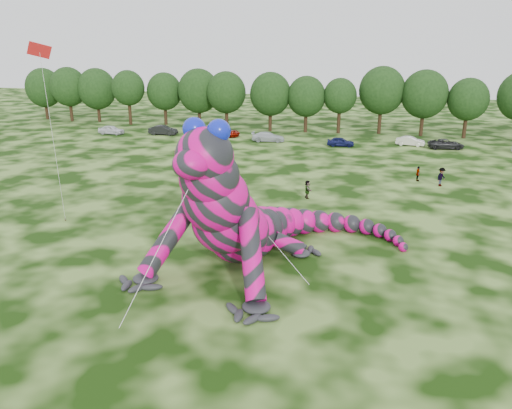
{
  "coord_description": "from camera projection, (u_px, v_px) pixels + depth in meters",
  "views": [
    {
      "loc": [
        8.85,
        -23.34,
        13.45
      ],
      "look_at": [
        1.23,
        5.26,
        4.0
      ],
      "focal_mm": 35.0,
      "sensor_mm": 36.0,
      "label": 1
    }
  ],
  "objects": [
    {
      "name": "tree_10",
      "position": [
        381.0,
        100.0,
        78.26
      ],
      "size": [
        7.09,
        6.38,
        10.5
      ],
      "primitive_type": null,
      "color": "black",
      "rests_on": "ground"
    },
    {
      "name": "spectator_2",
      "position": [
        441.0,
        177.0,
        49.73
      ],
      "size": [
        1.28,
        1.41,
        1.9
      ],
      "primitive_type": "imported",
      "rotation": [
        0.0,
        0.0,
        0.96
      ],
      "color": "gray",
      "rests_on": "ground"
    },
    {
      "name": "tree_1",
      "position": [
        69.0,
        94.0,
        91.55
      ],
      "size": [
        6.74,
        6.07,
        9.81
      ],
      "primitive_type": null,
      "color": "black",
      "rests_on": "ground"
    },
    {
      "name": "tree_5",
      "position": [
        199.0,
        98.0,
        85.72
      ],
      "size": [
        7.16,
        6.44,
        9.8
      ],
      "primitive_type": null,
      "color": "black",
      "rests_on": "ground"
    },
    {
      "name": "tree_4",
      "position": [
        165.0,
        99.0,
        87.69
      ],
      "size": [
        6.22,
        5.6,
        9.06
      ],
      "primitive_type": null,
      "color": "black",
      "rests_on": "ground"
    },
    {
      "name": "tree_6",
      "position": [
        226.0,
        101.0,
        82.79
      ],
      "size": [
        6.52,
        5.86,
        9.49
      ],
      "primitive_type": null,
      "color": "black",
      "rests_on": "ground"
    },
    {
      "name": "tree_3",
      "position": [
        129.0,
        98.0,
        87.61
      ],
      "size": [
        5.81,
        5.23,
        9.44
      ],
      "primitive_type": null,
      "color": "black",
      "rests_on": "ground"
    },
    {
      "name": "car_4",
      "position": [
        341.0,
        142.0,
        69.63
      ],
      "size": [
        3.86,
        1.82,
        1.28
      ],
      "primitive_type": "imported",
      "rotation": [
        0.0,
        0.0,
        1.66
      ],
      "color": "#14194E",
      "rests_on": "ground"
    },
    {
      "name": "car_2",
      "position": [
        225.0,
        132.0,
        77.25
      ],
      "size": [
        5.29,
        3.22,
        1.37
      ],
      "primitive_type": "imported",
      "rotation": [
        0.0,
        0.0,
        1.37
      ],
      "color": "#890D02",
      "rests_on": "ground"
    },
    {
      "name": "tree_12",
      "position": [
        467.0,
        108.0,
        74.63
      ],
      "size": [
        5.99,
        5.39,
        8.97
      ],
      "primitive_type": null,
      "color": "black",
      "rests_on": "ground"
    },
    {
      "name": "tree_0",
      "position": [
        45.0,
        94.0,
        94.21
      ],
      "size": [
        6.91,
        6.22,
        9.51
      ],
      "primitive_type": null,
      "color": "black",
      "rests_on": "ground"
    },
    {
      "name": "car_1",
      "position": [
        163.0,
        130.0,
        78.52
      ],
      "size": [
        4.56,
        1.73,
        1.48
      ],
      "primitive_type": "imported",
      "rotation": [
        0.0,
        0.0,
        1.61
      ],
      "color": "black",
      "rests_on": "ground"
    },
    {
      "name": "tree_2",
      "position": [
        97.0,
        95.0,
        90.92
      ],
      "size": [
        7.04,
        6.34,
        9.64
      ],
      "primitive_type": null,
      "color": "black",
      "rests_on": "ground"
    },
    {
      "name": "spectator_3",
      "position": [
        418.0,
        174.0,
        51.63
      ],
      "size": [
        0.54,
        0.97,
        1.56
      ],
      "primitive_type": "imported",
      "rotation": [
        0.0,
        0.0,
        1.75
      ],
      "color": "gray",
      "rests_on": "ground"
    },
    {
      "name": "spectator_1",
      "position": [
        237.0,
        176.0,
        50.3
      ],
      "size": [
        0.78,
        0.93,
        1.71
      ],
      "primitive_type": "imported",
      "rotation": [
        0.0,
        0.0,
        1.75
      ],
      "color": "gray",
      "rests_on": "ground"
    },
    {
      "name": "car_0",
      "position": [
        111.0,
        130.0,
        79.09
      ],
      "size": [
        4.16,
        1.71,
        1.41
      ],
      "primitive_type": "imported",
      "rotation": [
        0.0,
        0.0,
        1.56
      ],
      "color": "white",
      "rests_on": "ground"
    },
    {
      "name": "tree_11",
      "position": [
        424.0,
        103.0,
        76.41
      ],
      "size": [
        7.01,
        6.31,
        10.07
      ],
      "primitive_type": null,
      "color": "black",
      "rests_on": "ground"
    },
    {
      "name": "tree_8",
      "position": [
        306.0,
        104.0,
        79.88
      ],
      "size": [
        6.14,
        5.53,
        8.94
      ],
      "primitive_type": null,
      "color": "black",
      "rests_on": "ground"
    },
    {
      "name": "spectator_5",
      "position": [
        307.0,
        189.0,
        45.83
      ],
      "size": [
        1.02,
        1.64,
        1.69
      ],
      "primitive_type": "imported",
      "rotation": [
        0.0,
        0.0,
        1.93
      ],
      "color": "gray",
      "rests_on": "ground"
    },
    {
      "name": "car_5",
      "position": [
        410.0,
        141.0,
        70.03
      ],
      "size": [
        4.09,
        1.95,
        1.3
      ],
      "primitive_type": "imported",
      "rotation": [
        0.0,
        0.0,
        1.42
      ],
      "color": "silver",
      "rests_on": "ground"
    },
    {
      "name": "flying_kite",
      "position": [
        41.0,
        63.0,
        33.32
      ],
      "size": [
        2.63,
        3.65,
        13.98
      ],
      "color": "red",
      "rests_on": "ground"
    },
    {
      "name": "spectator_0",
      "position": [
        185.0,
        174.0,
        51.14
      ],
      "size": [
        0.78,
        0.77,
        1.82
      ],
      "primitive_type": "imported",
      "rotation": [
        0.0,
        0.0,
        2.38
      ],
      "color": "gray",
      "rests_on": "ground"
    },
    {
      "name": "tree_9",
      "position": [
        339.0,
        106.0,
        78.96
      ],
      "size": [
        5.27,
        4.74,
        8.68
      ],
      "primitive_type": null,
      "color": "black",
      "rests_on": "ground"
    },
    {
      "name": "ground",
      "position": [
        210.0,
        299.0,
        27.75
      ],
      "size": [
        240.0,
        240.0,
        0.0
      ],
      "primitive_type": "plane",
      "color": "#16330A",
      "rests_on": "ground"
    },
    {
      "name": "car_6",
      "position": [
        446.0,
        144.0,
        67.92
      ],
      "size": [
        5.03,
        2.95,
        1.31
      ],
      "primitive_type": "imported",
      "rotation": [
        0.0,
        0.0,
        1.74
      ],
      "color": "black",
      "rests_on": "ground"
    },
    {
      "name": "tree_7",
      "position": [
        270.0,
        102.0,
        81.07
      ],
      "size": [
        6.68,
        6.01,
        9.48
      ],
      "primitive_type": null,
      "color": "black",
      "rests_on": "ground"
    },
    {
      "name": "inflatable_gecko",
      "position": [
        248.0,
        185.0,
        31.91
      ],
      "size": [
        20.33,
        22.7,
        9.82
      ],
      "primitive_type": null,
      "rotation": [
        0.0,
        0.0,
        -0.21
      ],
      "color": "#D2047A",
      "rests_on": "ground"
    },
    {
      "name": "car_3",
      "position": [
        268.0,
        137.0,
        73.06
      ],
      "size": [
        5.01,
        2.59,
        1.39
      ],
      "primitive_type": "imported",
      "rotation": [
        0.0,
        0.0,
        1.71
      ],
      "color": "silver",
      "rests_on": "ground"
    }
  ]
}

